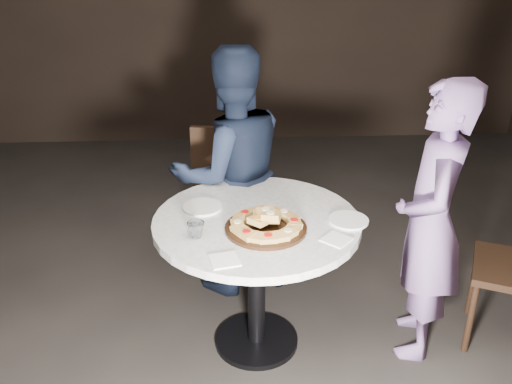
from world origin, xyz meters
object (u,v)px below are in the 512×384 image
chair_far (229,178)px  diner_teal (430,224)px  table (257,244)px  serving_board (266,228)px  diner_navy (231,173)px  water_glass (196,230)px  focaccia_pile (266,222)px

chair_far → diner_teal: (1.04, -1.10, 0.20)m
table → serving_board: bearing=-71.2°
diner_navy → table: bearing=82.9°
water_glass → diner_teal: (1.20, 0.13, -0.07)m
serving_board → water_glass: bearing=-171.6°
table → chair_far: 1.07m
diner_teal → diner_navy: bearing=-108.1°
focaccia_pile → water_glass: focaccia_pile is taller
water_glass → diner_navy: (0.18, 0.80, -0.06)m
focaccia_pile → diner_teal: bearing=5.0°
focaccia_pile → diner_navy: 0.77m
serving_board → water_glass: water_glass is taller
focaccia_pile → serving_board: bearing=-95.4°
focaccia_pile → water_glass: bearing=-171.3°
table → diner_navy: bearing=100.9°
focaccia_pile → water_glass: size_ratio=4.24×
serving_board → water_glass: size_ratio=4.78×
table → water_glass: 0.39m
diner_navy → serving_board: bearing=84.2°
water_glass → serving_board: bearing=8.4°
chair_far → diner_teal: diner_teal is taller
table → diner_teal: (0.90, -0.04, 0.12)m
diner_navy → chair_far: bearing=-106.1°
focaccia_pile → diner_teal: 0.87m
diner_teal → serving_board: bearing=-69.6°
table → focaccia_pile: size_ratio=3.71×
table → diner_teal: bearing=-2.6°
water_glass → chair_far: 1.27m
diner_navy → water_glass: bearing=59.4°
chair_far → diner_navy: bearing=99.3°
table → diner_navy: diner_navy is taller
table → focaccia_pile: (0.04, -0.12, 0.19)m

